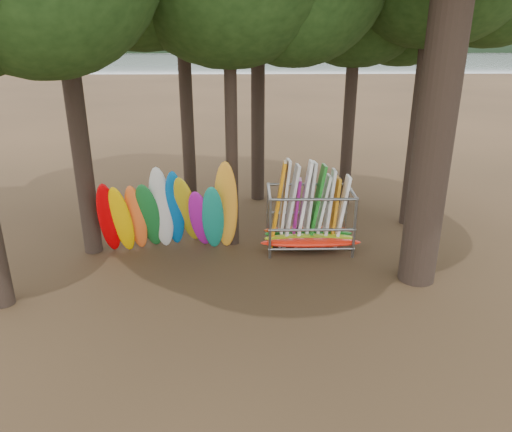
{
  "coord_description": "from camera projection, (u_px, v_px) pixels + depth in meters",
  "views": [
    {
      "loc": [
        -0.7,
        -12.74,
        6.98
      ],
      "look_at": [
        -0.42,
        1.5,
        1.4
      ],
      "focal_mm": 35.0,
      "sensor_mm": 36.0,
      "label": 1
    }
  ],
  "objects": [
    {
      "name": "lake",
      "position": [
        251.0,
        74.0,
        70.27
      ],
      "size": [
        160.0,
        160.0,
        0.0
      ],
      "primitive_type": "plane",
      "color": "gray",
      "rests_on": "ground"
    },
    {
      "name": "far_shore",
      "position": [
        249.0,
        44.0,
        116.08
      ],
      "size": [
        160.0,
        4.0,
        4.0
      ],
      "primitive_type": "cube",
      "color": "black",
      "rests_on": "ground"
    },
    {
      "name": "storage_rack",
      "position": [
        309.0,
        220.0,
        16.14
      ],
      "size": [
        3.21,
        1.56,
        2.92
      ],
      "color": "slate",
      "rests_on": "ground"
    },
    {
      "name": "ground",
      "position": [
        271.0,
        280.0,
        14.42
      ],
      "size": [
        120.0,
        120.0,
        0.0
      ],
      "primitive_type": "plane",
      "color": "#47331E",
      "rests_on": "ground"
    },
    {
      "name": "kayak_row",
      "position": [
        171.0,
        214.0,
        15.65
      ],
      "size": [
        4.4,
        2.04,
        3.26
      ],
      "color": "#D10004",
      "rests_on": "ground"
    }
  ]
}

